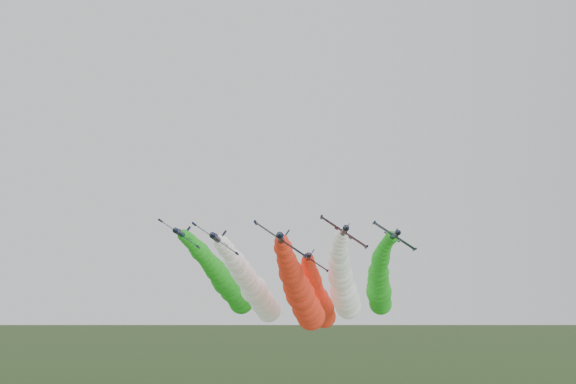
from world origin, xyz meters
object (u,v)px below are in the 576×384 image
(jet_outer_left, at_px, (226,283))
(jet_outer_right, at_px, (380,286))
(jet_inner_left, at_px, (255,290))
(jet_inner_right, at_px, (344,287))
(jet_trail, at_px, (318,300))
(jet_lead, at_px, (302,297))

(jet_outer_left, xyz_separation_m, jet_outer_right, (38.42, 0.24, -0.57))
(jet_inner_left, height_order, jet_outer_left, jet_outer_left)
(jet_inner_right, xyz_separation_m, jet_outer_right, (9.78, 10.95, 0.80))
(jet_inner_right, height_order, jet_trail, jet_inner_right)
(jet_trail, bearing_deg, jet_inner_right, -67.51)
(jet_lead, distance_m, jet_inner_left, 14.51)
(jet_inner_left, relative_size, jet_inner_right, 1.00)
(jet_inner_left, xyz_separation_m, jet_trail, (15.03, 13.62, -2.10))
(jet_outer_left, xyz_separation_m, jet_trail, (23.09, 2.68, -4.15))
(jet_lead, bearing_deg, jet_inner_left, 138.82)
(jet_lead, distance_m, jet_inner_right, 13.94)
(jet_outer_left, bearing_deg, jet_lead, -47.22)
(jet_outer_left, bearing_deg, jet_trail, 6.62)
(jet_lead, bearing_deg, jet_inner_right, 45.04)
(jet_lead, xyz_separation_m, jet_inner_left, (-10.86, 9.50, 1.60))
(jet_inner_left, bearing_deg, jet_outer_left, 126.37)
(jet_lead, relative_size, jet_trail, 1.00)
(jet_inner_right, bearing_deg, jet_outer_right, 48.23)
(jet_outer_right, bearing_deg, jet_inner_left, -159.77)
(jet_inner_right, bearing_deg, jet_inner_left, -179.35)
(jet_lead, distance_m, jet_outer_right, 28.59)
(jet_inner_left, height_order, jet_outer_right, jet_outer_right)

